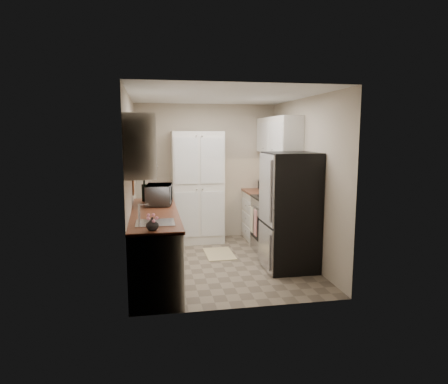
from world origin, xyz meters
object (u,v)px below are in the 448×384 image
object	(u,v)px
electric_range	(275,224)
wine_bottle	(144,191)
refrigerator	(290,212)
pantry_cabinet	(198,187)
microwave	(159,195)
toaster_oven	(268,185)

from	to	relation	value
electric_range	wine_bottle	world-z (taller)	wine_bottle
refrigerator	wine_bottle	bearing A→B (deg)	157.59
pantry_cabinet	electric_range	bearing A→B (deg)	-38.22
refrigerator	microwave	bearing A→B (deg)	164.00
microwave	toaster_oven	bearing A→B (deg)	-55.65
refrigerator	toaster_oven	world-z (taller)	refrigerator
electric_range	toaster_oven	bearing A→B (deg)	82.00
refrigerator	wine_bottle	xyz separation A→B (m)	(-2.07, 0.85, 0.24)
microwave	toaster_oven	world-z (taller)	microwave
refrigerator	microwave	distance (m)	1.94
pantry_cabinet	microwave	world-z (taller)	pantry_cabinet
refrigerator	microwave	size ratio (longest dim) A/B	3.16
pantry_cabinet	electric_range	world-z (taller)	pantry_cabinet
microwave	toaster_oven	xyz separation A→B (m)	(2.00, 1.09, -0.05)
electric_range	refrigerator	xyz separation A→B (m)	(-0.03, -0.80, 0.37)
microwave	electric_range	bearing A→B (deg)	-76.11
pantry_cabinet	microwave	size ratio (longest dim) A/B	3.72
pantry_cabinet	toaster_oven	world-z (taller)	pantry_cabinet
wine_bottle	toaster_oven	distance (m)	2.35
refrigerator	toaster_oven	xyz separation A→B (m)	(0.15, 1.62, 0.17)
refrigerator	pantry_cabinet	bearing A→B (deg)	123.46
refrigerator	toaster_oven	bearing A→B (deg)	84.71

